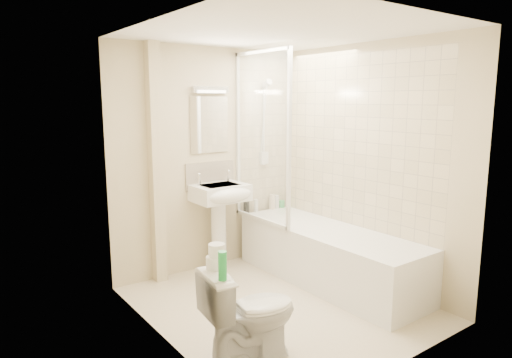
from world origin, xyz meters
TOP-DOWN VIEW (x-y plane):
  - floor at (0.00, 0.00)m, footprint 2.50×2.50m
  - wall_back at (0.00, 1.25)m, footprint 2.20×0.02m
  - wall_left at (-1.10, 0.00)m, footprint 0.02×2.50m
  - wall_right at (1.10, 0.00)m, footprint 0.02×2.50m
  - ceiling at (0.00, 0.00)m, footprint 2.20×2.50m
  - tile_back at (0.75, 1.24)m, footprint 0.70×0.01m
  - tile_right at (1.09, 0.12)m, footprint 0.01×2.10m
  - pipe_boxing at (-0.62, 1.19)m, footprint 0.12×0.12m
  - splashback at (0.03, 1.24)m, footprint 0.60×0.02m
  - mirror at (0.03, 1.24)m, footprint 0.46×0.01m
  - strip_light at (0.03, 1.22)m, footprint 0.42×0.07m
  - bathtub at (0.75, 0.12)m, footprint 0.70×2.10m
  - shower_screen at (0.40, 0.80)m, footprint 0.04×0.92m
  - shower_fixture at (0.75, 1.19)m, footprint 0.10×0.16m
  - pedestal_sink at (0.03, 1.01)m, footprint 0.56×0.51m
  - bottle_black_a at (0.46, 1.16)m, footprint 0.07×0.07m
  - bottle_white_a at (0.60, 1.16)m, footprint 0.05×0.05m
  - bottle_cream at (0.84, 1.16)m, footprint 0.07×0.07m
  - bottle_white_b at (0.91, 1.16)m, footprint 0.06×0.06m
  - bottle_green at (0.99, 1.16)m, footprint 0.07×0.07m
  - toilet at (-0.72, -0.55)m, footprint 0.57×0.79m
  - toilet_roll_lower at (-0.95, -0.45)m, footprint 0.11×0.11m
  - toilet_roll_upper at (-0.93, -0.46)m, footprint 0.11×0.11m
  - green_bottle at (-1.01, -0.65)m, footprint 0.06×0.06m

SIDE VIEW (x-z plane):
  - floor at x=0.00m, z-range 0.00..0.00m
  - bathtub at x=0.75m, z-range 0.01..0.56m
  - toilet at x=-0.72m, z-range 0.00..0.70m
  - bottle_green at x=0.99m, z-range 0.55..0.64m
  - bottle_white_a at x=0.60m, z-range 0.55..0.70m
  - bottle_black_a at x=0.46m, z-range 0.55..0.71m
  - bottle_white_b at x=0.91m, z-range 0.55..0.71m
  - bottle_cream at x=0.84m, z-range 0.55..0.73m
  - toilet_roll_lower at x=-0.95m, z-range 0.70..0.78m
  - pedestal_sink at x=0.03m, z-range 0.22..1.31m
  - green_bottle at x=-1.01m, z-range 0.70..0.89m
  - toilet_roll_upper at x=-0.93m, z-range 0.78..0.87m
  - splashback at x=0.03m, z-range 0.88..1.18m
  - wall_back at x=0.00m, z-range 0.00..2.40m
  - wall_left at x=-1.10m, z-range 0.00..2.40m
  - wall_right at x=1.10m, z-range 0.00..2.40m
  - pipe_boxing at x=-0.62m, z-range 0.00..2.40m
  - tile_back at x=0.75m, z-range 0.55..2.30m
  - tile_right at x=1.09m, z-range 0.55..2.30m
  - shower_screen at x=0.40m, z-range 0.55..2.35m
  - shower_fixture at x=0.75m, z-range 1.05..2.04m
  - mirror at x=0.03m, z-range 1.28..1.88m
  - strip_light at x=0.03m, z-range 1.92..1.98m
  - ceiling at x=0.00m, z-range 2.39..2.41m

